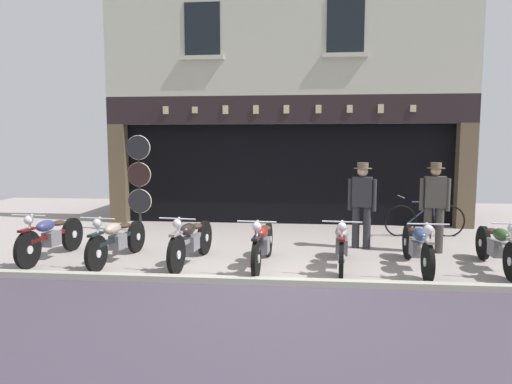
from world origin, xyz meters
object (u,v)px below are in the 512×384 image
motorcycle_left (117,239)px  motorcycle_center (263,243)px  motorcycle_far_right (497,245)px  salesman_left (362,201)px  tyre_sign_pole (139,176)px  shopkeeper_center (435,203)px  motorcycle_right (417,245)px  leaning_bicycle (425,220)px  advert_board_far (387,152)px  motorcycle_far_left (51,236)px  motorcycle_center_left (191,240)px  advert_board_near (347,153)px  motorcycle_center_right (342,243)px

motorcycle_left → motorcycle_center: bearing=-175.0°
motorcycle_far_right → salesman_left: (-2.06, 1.39, 0.55)m
motorcycle_left → tyre_sign_pole: (-0.58, 2.78, 0.93)m
motorcycle_center → shopkeeper_center: (3.20, 1.31, 0.55)m
motorcycle_left → motorcycle_right: 5.22m
salesman_left → shopkeeper_center: (1.33, -0.26, 0.00)m
tyre_sign_pole → leaning_bicycle: tyre_sign_pole is taller
advert_board_far → motorcycle_far_left: bearing=-148.1°
motorcycle_center_left → leaning_bicycle: size_ratio=1.10×
motorcycle_left → motorcycle_far_right: 6.54m
motorcycle_center → motorcycle_right: motorcycle_center is taller
tyre_sign_pole → salesman_left: bearing=-14.3°
motorcycle_left → salesman_left: 4.76m
advert_board_near → leaning_bicycle: 2.63m
motorcycle_left → motorcycle_center_left: motorcycle_center_left is taller
advert_board_near → motorcycle_center: bearing=-112.8°
shopkeeper_center → tyre_sign_pole: size_ratio=0.76×
motorcycle_far_left → motorcycle_left: 1.27m
motorcycle_center_right → tyre_sign_pole: (-4.54, 2.78, 0.93)m
motorcycle_center_left → motorcycle_right: (3.86, -0.00, -0.01)m
motorcycle_left → tyre_sign_pole: tyre_sign_pole is taller
advert_board_near → leaning_bicycle: bearing=-40.8°
motorcycle_right → motorcycle_center_right: bearing=0.3°
motorcycle_far_left → shopkeeper_center: bearing=-166.5°
motorcycle_center_right → advert_board_far: size_ratio=1.91×
motorcycle_far_right → leaning_bicycle: bearing=-77.1°
motorcycle_center → motorcycle_center_left: bearing=0.9°
motorcycle_far_right → advert_board_near: 4.86m
motorcycle_center_left → motorcycle_center_right: bearing=-172.4°
motorcycle_center_left → advert_board_far: advert_board_far is taller
motorcycle_center_right → shopkeeper_center: shopkeeper_center is taller
motorcycle_left → motorcycle_center: (2.62, -0.08, 0.01)m
motorcycle_far_right → advert_board_far: 4.52m
motorcycle_far_right → motorcycle_right: bearing=8.5°
motorcycle_center → tyre_sign_pole: (-3.20, 2.86, 0.92)m
motorcycle_far_right → advert_board_near: bearing=-59.8°
advert_board_far → leaning_bicycle: advert_board_far is taller
motorcycle_right → tyre_sign_pole: size_ratio=0.90×
motorcycle_center_left → motorcycle_center_right: 2.61m
motorcycle_center_left → shopkeeper_center: (4.47, 1.25, 0.54)m
motorcycle_center → leaning_bicycle: 4.51m
motorcycle_right → advert_board_near: bearing=-78.5°
motorcycle_far_left → leaning_bicycle: 7.85m
motorcycle_center_left → leaning_bicycle: bearing=-141.7°
motorcycle_center → advert_board_far: bearing=-119.7°
tyre_sign_pole → advert_board_far: advert_board_far is taller
motorcycle_left → advert_board_near: bearing=-129.6°
motorcycle_far_right → leaning_bicycle: leaning_bicycle is taller
shopkeeper_center → salesman_left: bearing=-5.2°
motorcycle_center → motorcycle_far_right: (3.92, 0.18, -0.00)m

